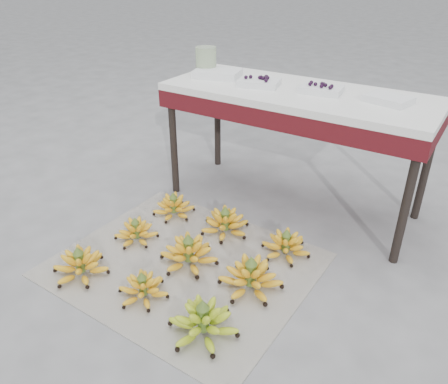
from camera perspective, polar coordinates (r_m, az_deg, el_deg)
The scene contains 17 objects.
ground at distance 2.25m, azimuth -3.44°, elevation -10.51°, with size 60.00×60.00×0.00m, color slate.
newspaper_mat at distance 2.30m, azimuth -5.14°, elevation -9.41°, with size 1.25×1.05×0.01m, color white.
bunch_front_left at distance 2.31m, azimuth -18.26°, elevation -9.06°, with size 0.29×0.29×0.17m.
bunch_front_center at distance 2.11m, azimuth -10.53°, elevation -12.28°, with size 0.24×0.24×0.15m.
bunch_front_right at distance 1.90m, azimuth -2.74°, elevation -16.60°, with size 0.37×0.37×0.18m.
bunch_mid_left at distance 2.49m, azimuth -11.40°, elevation -5.16°, with size 0.31×0.31×0.15m.
bunch_mid_center at distance 2.27m, azimuth -4.62°, elevation -8.00°, with size 0.33×0.33×0.18m.
bunch_mid_right at distance 2.12m, azimuth 3.51°, elevation -11.06°, with size 0.34×0.34×0.19m.
bunch_back_left at distance 2.69m, azimuth -6.58°, elevation -1.95°, with size 0.33×0.33×0.15m.
bunch_back_center at distance 2.50m, azimuth 0.15°, elevation -4.11°, with size 0.36×0.36×0.17m.
bunch_back_right at distance 2.35m, azimuth 8.07°, elevation -6.94°, with size 0.33×0.33×0.16m.
vendor_table at distance 2.60m, azimuth 9.52°, elevation 11.19°, with size 1.55×0.62×0.74m.
tray_far_left at distance 2.82m, azimuth -0.86°, elevation 15.24°, with size 0.32×0.27×0.04m.
tray_left at distance 2.63m, azimuth 4.63°, elevation 14.09°, with size 0.26×0.22×0.06m.
tray_right at distance 2.54m, azimuth 12.61°, elevation 12.99°, with size 0.24×0.18×0.06m.
tray_far_right at distance 2.46m, azimuth 20.67°, elevation 11.27°, with size 0.25×0.21×0.04m.
glass_jar at distance 2.90m, azimuth -2.37°, elevation 16.80°, with size 0.13×0.13×0.17m, color #D5EDBC.
Camera 1 is at (1.05, -1.39, 1.42)m, focal length 35.00 mm.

